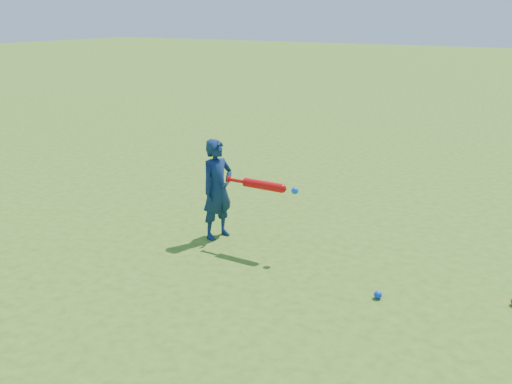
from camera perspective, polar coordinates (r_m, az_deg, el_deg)
ground at (r=6.38m, az=-1.38°, el=-4.96°), size 80.00×80.00×0.00m
child at (r=6.33m, az=-3.88°, el=0.28°), size 0.36×0.46×1.13m
ground_ball_blue at (r=5.27m, az=12.10°, el=-10.01°), size 0.08×0.08×0.08m
bat_swing at (r=5.91m, az=1.03°, el=0.63°), size 0.84×0.10×0.10m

